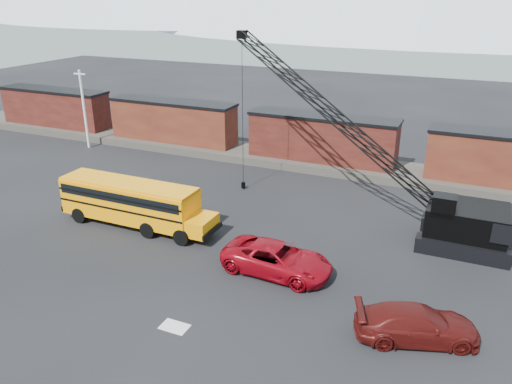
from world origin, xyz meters
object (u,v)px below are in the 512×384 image
Objects in this scene: school_bus at (134,202)px; maroon_suv at (417,324)px; red_pickup at (277,259)px; crawler_crane at (339,120)px.

maroon_suv is at bearing -13.63° from school_bus.
red_pickup is at bearing 50.92° from maroon_suv.
crawler_crane reaches higher than maroon_suv.
crawler_crane is (12.06, 7.68, 5.25)m from school_bus.
crawler_crane is at bearing 32.51° from school_bus.
crawler_crane is (-7.46, 12.42, 6.21)m from maroon_suv.
school_bus is at bearing 56.89° from maroon_suv.
school_bus is 2.03× the size of maroon_suv.
red_pickup is 1.12× the size of maroon_suv.
maroon_suv is 15.76m from crawler_crane.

